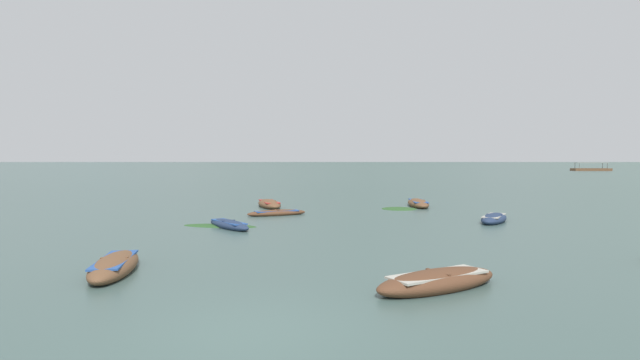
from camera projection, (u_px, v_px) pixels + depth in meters
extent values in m
plane|color=#425B56|center=(354.00, 162.00, 1503.05)|extent=(6000.00, 6000.00, 0.00)
cone|color=slate|center=(88.00, 125.00, 2555.69)|extent=(1382.82, 1382.82, 388.19)
cone|color=#56665B|center=(243.00, 136.00, 2248.80)|extent=(859.90, 859.90, 238.74)
cone|color=#4C5B56|center=(367.00, 114.00, 2301.56)|extent=(1942.66, 1942.66, 455.07)
cone|color=slate|center=(628.00, 115.00, 1953.96)|extent=(1654.13, 1654.13, 380.67)
ellipsoid|color=brown|center=(277.00, 213.00, 25.64)|extent=(3.26, 2.25, 0.38)
cube|color=#28519E|center=(277.00, 211.00, 25.64)|extent=(2.34, 1.62, 0.05)
cube|color=brown|center=(277.00, 210.00, 25.64)|extent=(0.33, 0.53, 0.04)
ellipsoid|color=brown|center=(418.00, 203.00, 30.75)|extent=(1.28, 4.28, 0.58)
cube|color=#28519E|center=(418.00, 201.00, 30.74)|extent=(0.92, 3.08, 0.05)
cube|color=brown|center=(418.00, 200.00, 30.74)|extent=(0.80, 0.10, 0.04)
ellipsoid|color=brown|center=(115.00, 266.00, 12.52)|extent=(1.81, 3.55, 0.56)
cube|color=#28519E|center=(114.00, 260.00, 12.51)|extent=(1.30, 2.55, 0.05)
cube|color=brown|center=(114.00, 258.00, 12.51)|extent=(0.68, 0.25, 0.04)
ellipsoid|color=brown|center=(438.00, 281.00, 10.94)|extent=(3.43, 2.82, 0.55)
cube|color=#B7B2A3|center=(438.00, 274.00, 10.93)|extent=(2.47, 2.03, 0.05)
cube|color=brown|center=(438.00, 272.00, 10.93)|extent=(0.48, 0.65, 0.04)
ellipsoid|color=brown|center=(269.00, 204.00, 30.22)|extent=(2.57, 4.23, 0.58)
cube|color=#B22D28|center=(269.00, 201.00, 30.22)|extent=(1.85, 3.05, 0.05)
cube|color=brown|center=(269.00, 201.00, 30.22)|extent=(0.80, 0.37, 0.04)
ellipsoid|color=navy|center=(494.00, 219.00, 22.81)|extent=(2.29, 3.26, 0.51)
cube|color=#B7B2A3|center=(494.00, 216.00, 22.81)|extent=(1.65, 2.35, 0.05)
cube|color=navy|center=(494.00, 215.00, 22.81)|extent=(0.66, 0.38, 0.04)
ellipsoid|color=navy|center=(229.00, 225.00, 20.87)|extent=(2.80, 3.08, 0.44)
cube|color=#28519E|center=(229.00, 222.00, 20.87)|extent=(2.02, 2.22, 0.05)
cube|color=navy|center=(229.00, 221.00, 20.86)|extent=(0.49, 0.43, 0.04)
cube|color=brown|center=(591.00, 170.00, 138.26)|extent=(10.29, 3.67, 0.90)
cylinder|color=#4C4742|center=(579.00, 166.00, 137.10)|extent=(0.10, 0.10, 1.80)
cylinder|color=#4C4742|center=(575.00, 166.00, 139.75)|extent=(0.10, 0.10, 1.80)
cylinder|color=#4C4742|center=(607.00, 166.00, 136.68)|extent=(0.10, 0.10, 1.80)
cylinder|color=#4C4742|center=(602.00, 166.00, 139.33)|extent=(0.10, 0.10, 1.80)
cube|color=#9E998E|center=(591.00, 163.00, 138.18)|extent=(8.64, 3.09, 0.12)
ellipsoid|color=#2D5628|center=(220.00, 226.00, 21.39)|extent=(3.58, 1.65, 0.14)
ellipsoid|color=#2D5628|center=(399.00, 209.00, 29.03)|extent=(2.49, 2.56, 0.14)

